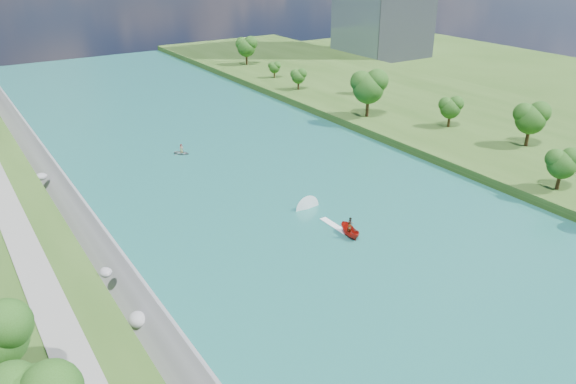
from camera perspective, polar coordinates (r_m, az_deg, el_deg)
ground at (r=61.87m, az=10.12°, el=-7.96°), size 260.00×260.00×0.00m
river_water at (r=75.64m, az=-0.07°, el=-1.24°), size 55.00×240.00×0.10m
berm_east at (r=108.57m, az=22.57°, el=5.30°), size 44.00×240.00×1.50m
riprap_bank at (r=65.20m, az=-19.10°, el=-5.40°), size 4.68×236.00×4.35m
riverside_path at (r=64.49m, az=-25.24°, el=-5.04°), size 3.00×200.00×0.10m
trees_east at (r=98.29m, az=17.87°, el=7.33°), size 16.87×141.07×10.58m
motorboat at (r=69.25m, az=5.23°, el=-3.30°), size 3.60×18.65×2.07m
raft at (r=94.92m, az=-10.76°, el=4.03°), size 3.12×3.21×1.72m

